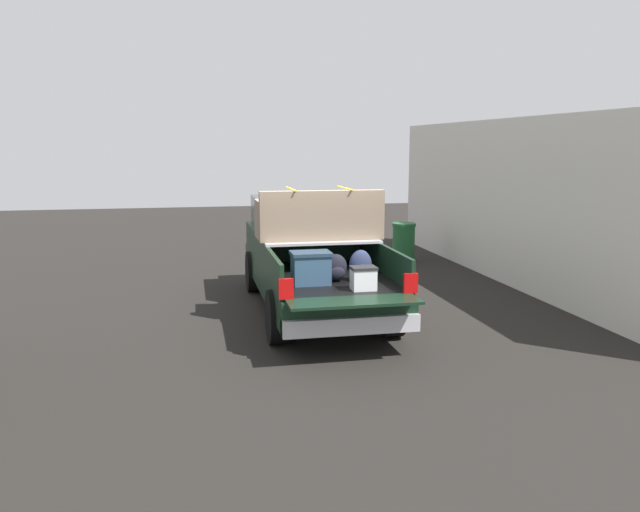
# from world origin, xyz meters

# --- Properties ---
(ground_plane) EXTENTS (40.00, 40.00, 0.00)m
(ground_plane) POSITION_xyz_m (0.00, 0.00, 0.00)
(ground_plane) COLOR black
(pickup_truck) EXTENTS (6.05, 2.06, 2.23)m
(pickup_truck) POSITION_xyz_m (0.37, 0.00, 0.99)
(pickup_truck) COLOR black
(pickup_truck) RESTS_ON ground_plane
(building_facade) EXTENTS (11.63, 0.36, 3.49)m
(building_facade) POSITION_xyz_m (1.75, -4.61, 1.74)
(building_facade) COLOR silver
(building_facade) RESTS_ON ground_plane
(trash_can) EXTENTS (0.60, 0.60, 0.98)m
(trash_can) POSITION_xyz_m (4.38, -3.20, 0.50)
(trash_can) COLOR #1E592D
(trash_can) RESTS_ON ground_plane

